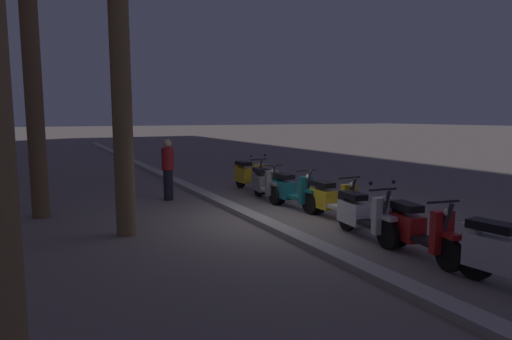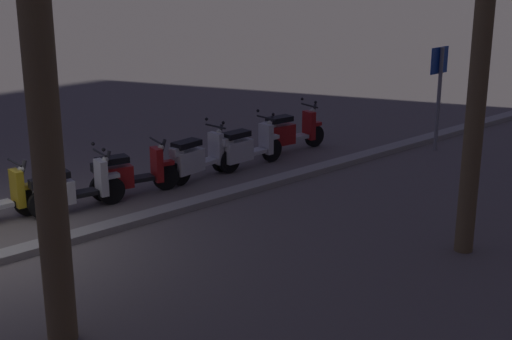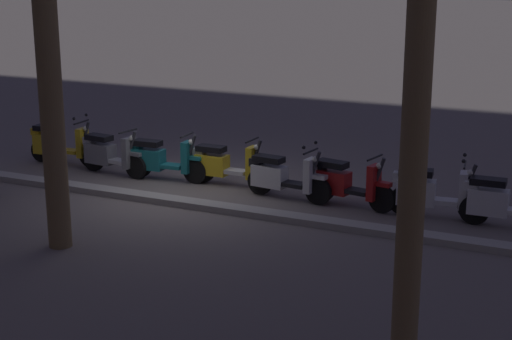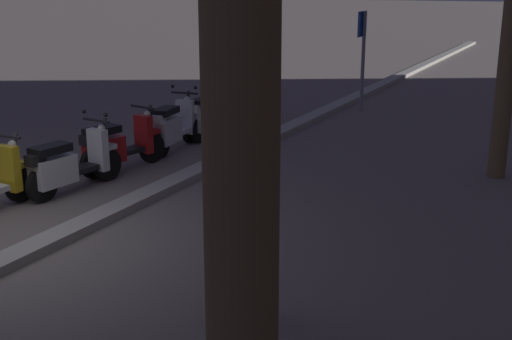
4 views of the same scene
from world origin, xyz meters
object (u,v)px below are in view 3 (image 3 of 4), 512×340
scooter_white_mid_centre (282,176)px  scooter_yellow_mid_rear (225,165)px  scooter_white_far_back (430,192)px  scooter_grey_mid_front (109,154)px  scooter_yellow_second_in_line (59,144)px  scooter_red_lead_nearest (345,183)px  scooter_white_tail_end (504,202)px  scooter_teal_gap_after_mid (161,159)px

scooter_white_mid_centre → scooter_yellow_mid_rear: bearing=-14.1°
scooter_white_far_back → scooter_yellow_mid_rear: 4.33m
scooter_grey_mid_front → scooter_yellow_second_in_line: 1.59m
scooter_white_far_back → scooter_grey_mid_front: size_ratio=0.99×
scooter_white_far_back → scooter_red_lead_nearest: 1.61m
scooter_white_far_back → scooter_yellow_mid_rear: bearing=-4.2°
scooter_white_mid_centre → scooter_red_lead_nearest: bearing=-176.7°
scooter_white_far_back → scooter_white_mid_centre: size_ratio=0.95×
scooter_red_lead_nearest → scooter_yellow_mid_rear: 2.72m
scooter_red_lead_nearest → scooter_yellow_mid_rear: same height
scooter_white_tail_end → scooter_teal_gap_after_mid: scooter_white_tail_end is taller
scooter_white_far_back → scooter_white_mid_centre: (2.87, 0.04, -0.02)m
scooter_white_mid_centre → scooter_yellow_mid_rear: (1.44, -0.36, -0.00)m
scooter_white_tail_end → scooter_red_lead_nearest: scooter_white_tail_end is taller
scooter_white_far_back → scooter_white_mid_centre: 2.87m
scooter_white_tail_end → scooter_white_mid_centre: size_ratio=0.97×
scooter_white_tail_end → scooter_yellow_second_in_line: (9.85, -0.39, 0.01)m
scooter_yellow_mid_rear → scooter_grey_mid_front: 2.70m
scooter_white_tail_end → scooter_grey_mid_front: bearing=-0.8°
scooter_teal_gap_after_mid → scooter_red_lead_nearest: bearing=178.4°
scooter_grey_mid_front → scooter_red_lead_nearest: bearing=179.6°
scooter_red_lead_nearest → scooter_teal_gap_after_mid: (4.13, -0.11, 0.00)m
scooter_red_lead_nearest → scooter_grey_mid_front: size_ratio=1.02×
scooter_teal_gap_after_mid → scooter_grey_mid_front: bearing=3.6°
scooter_white_far_back → scooter_teal_gap_after_mid: scooter_white_far_back is taller
scooter_white_tail_end → scooter_red_lead_nearest: 2.90m
scooter_white_mid_centre → scooter_grey_mid_front: size_ratio=1.04×
scooter_red_lead_nearest → scooter_white_mid_centre: scooter_white_mid_centre is taller
scooter_white_far_back → scooter_teal_gap_after_mid: (5.74, -0.14, -0.02)m
scooter_yellow_second_in_line → scooter_white_tail_end: bearing=177.7°
scooter_red_lead_nearest → scooter_yellow_second_in_line: (6.95, -0.30, 0.02)m
scooter_white_far_back → scooter_red_lead_nearest: (1.61, -0.03, -0.02)m
scooter_red_lead_nearest → scooter_teal_gap_after_mid: 4.13m
scooter_yellow_second_in_line → scooter_yellow_mid_rear: bearing=179.8°
scooter_white_tail_end → scooter_white_far_back: bearing=-2.6°
scooter_white_mid_centre → scooter_yellow_second_in_line: size_ratio=0.99×
scooter_yellow_mid_rear → scooter_teal_gap_after_mid: (1.43, 0.18, 0.01)m
scooter_red_lead_nearest → scooter_yellow_mid_rear: size_ratio=0.97×
scooter_teal_gap_after_mid → scooter_grey_mid_front: same height
scooter_white_mid_centre → scooter_yellow_mid_rear: scooter_white_mid_centre is taller
scooter_yellow_second_in_line → scooter_white_far_back: bearing=177.8°
scooter_yellow_mid_rear → scooter_grey_mid_front: same height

